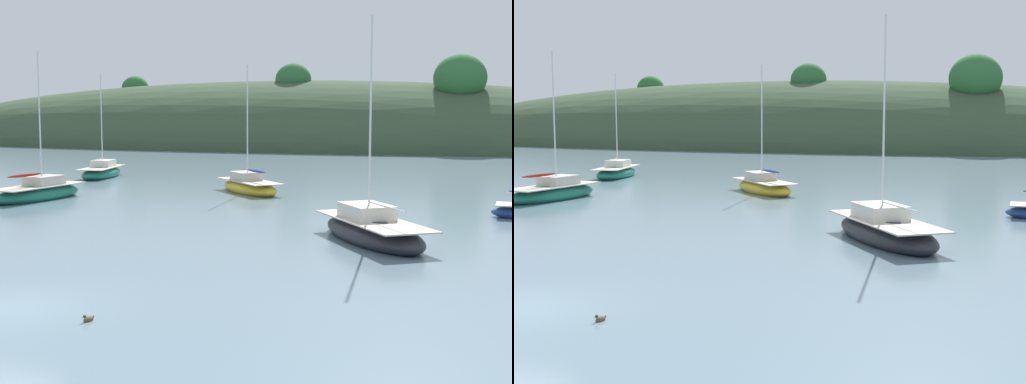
# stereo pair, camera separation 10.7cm
# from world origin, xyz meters

# --- Properties ---
(ground_plane) EXTENTS (400.00, 400.00, 0.00)m
(ground_plane) POSITION_xyz_m (0.00, 0.00, 0.00)
(ground_plane) COLOR slate
(far_shoreline_hill) EXTENTS (150.00, 36.00, 24.37)m
(far_shoreline_hill) POSITION_xyz_m (-24.94, 93.32, 0.05)
(far_shoreline_hill) COLOR #384C33
(far_shoreline_hill) RESTS_ON ground
(sailboat_cream_ketch) EXTENTS (2.96, 7.51, 9.66)m
(sailboat_cream_ketch) POSITION_xyz_m (-15.28, 21.15, 0.44)
(sailboat_cream_ketch) COLOR #196B56
(sailboat_cream_ketch) RESTS_ON ground
(sailboat_red_portside) EXTENTS (6.81, 7.81, 9.85)m
(sailboat_red_portside) POSITION_xyz_m (7.59, 13.99, 0.46)
(sailboat_red_portside) COLOR #232328
(sailboat_red_portside) RESTS_ON ground
(sailboat_navy_dinghy) EXTENTS (6.69, 6.60, 9.03)m
(sailboat_navy_dinghy) POSITION_xyz_m (-4.10, 29.51, 0.42)
(sailboat_navy_dinghy) COLOR gold
(sailboat_navy_dinghy) RESTS_ON ground
(sailboat_grey_yawl) EXTENTS (4.33, 7.70, 9.13)m
(sailboat_grey_yawl) POSITION_xyz_m (-20.29, 36.05, 0.43)
(sailboat_grey_yawl) COLOR #196B56
(sailboat_grey_yawl) RESTS_ON ground
(duck_lead) EXTENTS (0.23, 0.43, 0.24)m
(duck_lead) POSITION_xyz_m (2.90, -0.23, 0.05)
(duck_lead) COLOR brown
(duck_lead) RESTS_ON ground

